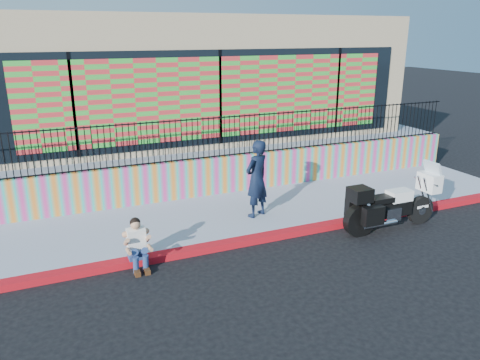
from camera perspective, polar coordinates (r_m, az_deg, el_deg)
ground at (r=11.44m, az=5.24°, el=-6.92°), size 90.00×90.00×0.00m
red_curb at (r=11.40m, az=5.25°, el=-6.57°), size 16.00×0.30×0.15m
sidewalk at (r=12.76m, az=1.72°, el=-3.81°), size 16.00×3.00×0.15m
mural_wall at (r=13.94m, az=-1.03°, el=0.78°), size 16.00×0.20×1.10m
metal_fence at (r=13.66m, az=-1.06°, el=5.40°), size 15.80×0.04×1.20m
elevated_platform at (r=18.63m, az=-7.02°, el=4.71°), size 16.00×10.00×1.25m
storefront_building at (r=18.03m, az=-7.13°, el=12.73°), size 14.00×8.06×4.00m
police_motorcycle at (r=12.13m, az=17.85°, el=-2.77°), size 2.63×0.87×1.64m
police_officer at (r=11.93m, az=2.05°, el=0.16°), size 0.87×0.74×2.01m
seated_man at (r=10.00m, az=-12.31°, el=-8.19°), size 0.54×0.71×1.06m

